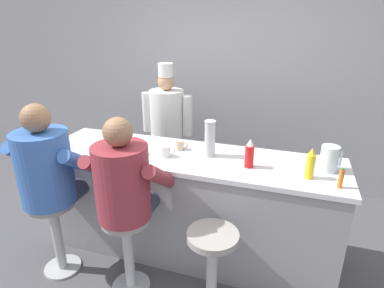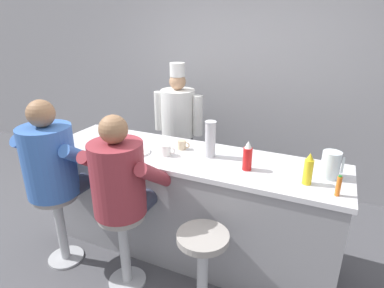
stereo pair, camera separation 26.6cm
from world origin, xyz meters
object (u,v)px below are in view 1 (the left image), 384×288
(hot_sauce_bottle_orange, at_px, (341,178))
(coffee_mug_white, at_px, (166,151))
(breakfast_plate, at_px, (134,154))
(empty_stool_round, at_px, (212,260))
(diner_seated_blue, at_px, (49,172))
(cup_stack_steel, at_px, (210,139))
(coffee_mug_tan, at_px, (180,145))
(diner_seated_maroon, at_px, (125,187))
(mustard_bottle_yellow, at_px, (310,164))
(cereal_bowl, at_px, (106,154))
(ketchup_bottle_red, at_px, (249,154))
(cook_in_whites_near, at_px, (167,125))
(water_pitcher_clear, at_px, (329,159))

(hot_sauce_bottle_orange, distance_m, coffee_mug_white, 1.36)
(breakfast_plate, distance_m, empty_stool_round, 1.08)
(diner_seated_blue, xyz_separation_m, empty_stool_round, (1.37, -0.04, -0.48))
(cup_stack_steel, height_order, empty_stool_round, cup_stack_steel)
(breakfast_plate, relative_size, coffee_mug_white, 1.76)
(coffee_mug_tan, xyz_separation_m, diner_seated_maroon, (-0.19, -0.66, -0.11))
(hot_sauce_bottle_orange, relative_size, cup_stack_steel, 0.47)
(hot_sauce_bottle_orange, bearing_deg, mustard_bottle_yellow, 156.29)
(hot_sauce_bottle_orange, xyz_separation_m, cereal_bowl, (-1.82, -0.05, -0.04))
(breakfast_plate, height_order, coffee_mug_white, coffee_mug_white)
(empty_stool_round, bearing_deg, cereal_bowl, 161.90)
(ketchup_bottle_red, height_order, coffee_mug_tan, ketchup_bottle_red)
(mustard_bottle_yellow, height_order, breakfast_plate, mustard_bottle_yellow)
(hot_sauce_bottle_orange, bearing_deg, cup_stack_steel, 165.50)
(breakfast_plate, bearing_deg, coffee_mug_white, 11.79)
(cook_in_whites_near, bearing_deg, hot_sauce_bottle_orange, -34.52)
(diner_seated_maroon, distance_m, empty_stool_round, 0.82)
(diner_seated_blue, bearing_deg, mustard_bottle_yellow, 12.48)
(breakfast_plate, bearing_deg, cereal_bowl, -149.51)
(coffee_mug_tan, bearing_deg, hot_sauce_bottle_orange, -13.47)
(coffee_mug_white, bearing_deg, breakfast_plate, -168.21)
(diner_seated_blue, relative_size, empty_stool_round, 2.17)
(cereal_bowl, relative_size, cook_in_whites_near, 0.09)
(cereal_bowl, bearing_deg, hot_sauce_bottle_orange, 1.48)
(mustard_bottle_yellow, height_order, cook_in_whites_near, cook_in_whites_near)
(coffee_mug_white, relative_size, cook_in_whites_near, 0.08)
(diner_seated_blue, bearing_deg, cook_in_whites_near, 76.69)
(water_pitcher_clear, bearing_deg, cereal_bowl, -170.00)
(hot_sauce_bottle_orange, bearing_deg, coffee_mug_tan, 166.53)
(water_pitcher_clear, relative_size, empty_stool_round, 0.29)
(hot_sauce_bottle_orange, distance_m, diner_seated_blue, 2.20)
(cereal_bowl, bearing_deg, empty_stool_round, -18.10)
(cup_stack_steel, relative_size, cook_in_whites_near, 0.19)
(diner_seated_blue, distance_m, diner_seated_maroon, 0.68)
(cereal_bowl, xyz_separation_m, cup_stack_steel, (0.82, 0.31, 0.13))
(water_pitcher_clear, bearing_deg, hot_sauce_bottle_orange, -76.76)
(cup_stack_steel, bearing_deg, breakfast_plate, -163.14)
(cereal_bowl, bearing_deg, ketchup_bottle_red, 9.05)
(hot_sauce_bottle_orange, bearing_deg, diner_seated_blue, -170.93)
(empty_stool_round, bearing_deg, breakfast_plate, 151.06)
(coffee_mug_white, bearing_deg, hot_sauce_bottle_orange, -5.42)
(mustard_bottle_yellow, distance_m, water_pitcher_clear, 0.22)
(hot_sauce_bottle_orange, distance_m, cup_stack_steel, 1.04)
(coffee_mug_tan, xyz_separation_m, cook_in_whites_near, (-0.50, 0.92, -0.14))
(ketchup_bottle_red, distance_m, cereal_bowl, 1.19)
(ketchup_bottle_red, height_order, cereal_bowl, ketchup_bottle_red)
(breakfast_plate, xyz_separation_m, empty_stool_round, (0.82, -0.45, -0.54))
(diner_seated_blue, bearing_deg, diner_seated_maroon, -0.18)
(water_pitcher_clear, xyz_separation_m, diner_seated_maroon, (-1.42, -0.61, -0.17))
(cereal_bowl, height_order, empty_stool_round, cereal_bowl)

